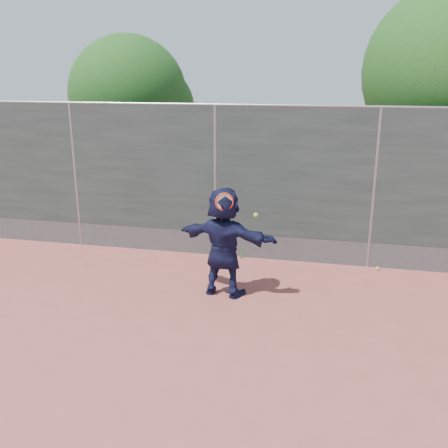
# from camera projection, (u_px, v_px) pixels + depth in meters

# --- Properties ---
(ground) EXTENTS (80.00, 80.00, 0.00)m
(ground) POSITION_uv_depth(u_px,v_px,m) (158.00, 340.00, 6.95)
(ground) COLOR #9E4C42
(ground) RESTS_ON ground
(player) EXTENTS (1.78, 0.85, 1.84)m
(player) POSITION_uv_depth(u_px,v_px,m) (224.00, 242.00, 8.16)
(player) COLOR #15183B
(player) RESTS_ON ground
(ball_ground) EXTENTS (0.07, 0.07, 0.07)m
(ball_ground) POSITION_uv_depth(u_px,v_px,m) (378.00, 268.00, 9.41)
(ball_ground) COLOR #B9D930
(ball_ground) RESTS_ON ground
(fence) EXTENTS (20.00, 0.06, 3.03)m
(fence) POSITION_uv_depth(u_px,v_px,m) (215.00, 179.00, 9.76)
(fence) COLOR #38423D
(fence) RESTS_ON ground
(swing_action) EXTENTS (0.67, 0.15, 0.51)m
(swing_action) POSITION_uv_depth(u_px,v_px,m) (227.00, 204.00, 7.75)
(swing_action) COLOR red
(swing_action) RESTS_ON ground
(tree_left) EXTENTS (3.15, 3.00, 4.53)m
(tree_left) POSITION_uv_depth(u_px,v_px,m) (135.00, 98.00, 12.80)
(tree_left) COLOR #382314
(tree_left) RESTS_ON ground
(weed_clump) EXTENTS (0.68, 0.07, 0.30)m
(weed_clump) POSITION_uv_depth(u_px,v_px,m) (229.00, 251.00, 10.01)
(weed_clump) COLOR #387226
(weed_clump) RESTS_ON ground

